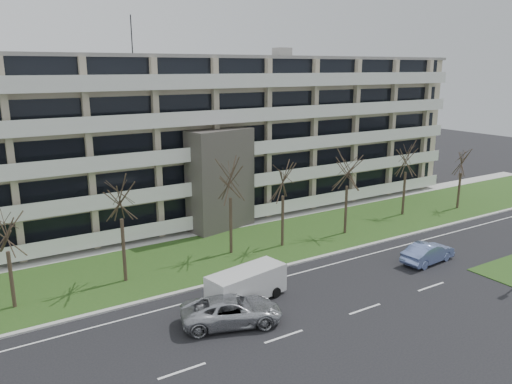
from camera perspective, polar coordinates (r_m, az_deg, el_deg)
ground at (r=31.74m, az=12.34°, el=-12.94°), size 160.00×160.00×0.00m
grass_verge at (r=41.15m, az=-0.37°, el=-6.12°), size 90.00×10.00×0.06m
curb at (r=37.26m, az=3.70°, el=-8.32°), size 90.00×0.35×0.12m
sidewalk at (r=45.66m, az=-4.00°, el=-4.06°), size 90.00×2.00×0.08m
lane_edge_line at (r=36.17m, az=5.10°, el=-9.16°), size 90.00×0.12×0.01m
apartment_building at (r=49.97m, az=-7.86°, el=6.34°), size 60.50×15.10×18.75m
silver_pickup at (r=29.16m, az=-2.79°, el=-13.39°), size 6.34×4.42×1.61m
blue_sedan at (r=39.69m, az=19.06°, el=-6.58°), size 4.77×2.02×1.53m
white_van at (r=31.64m, az=-0.99°, el=-10.25°), size 5.48×2.83×2.02m
tree_1 at (r=32.77m, az=-26.77°, el=-3.80°), size 3.24×3.24×6.48m
tree_2 at (r=33.86m, az=-15.30°, el=-0.18°), size 3.98×3.98×7.96m
tree_3 at (r=37.84m, az=-2.97°, el=1.89°), size 4.03×4.03×8.05m
tree_4 at (r=39.53m, az=3.12°, el=1.85°), size 3.78×3.78×7.56m
tree_5 at (r=43.28m, az=10.44°, el=2.83°), size 3.83×3.83×7.67m
tree_6 at (r=50.32m, az=16.85°, el=4.07°), size 3.86×3.86×7.72m
tree_7 at (r=54.71m, az=22.49°, el=3.49°), size 3.34×3.34×6.67m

